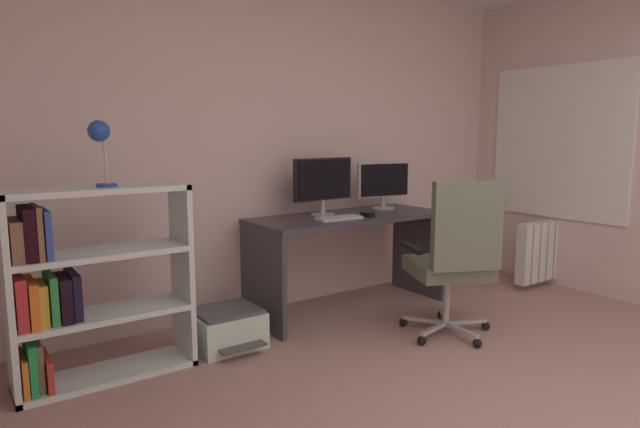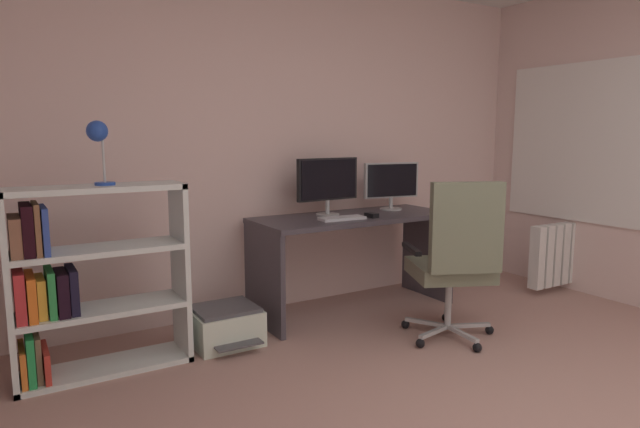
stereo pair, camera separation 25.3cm
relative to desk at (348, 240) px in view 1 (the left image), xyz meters
The scene contains 13 objects.
wall_back 0.92m from the desk, 129.92° to the left, with size 4.67×0.10×2.56m, color beige.
window_pane 2.15m from the desk, 14.18° to the right, with size 0.01×1.20×1.26m, color white.
window_frame 2.15m from the desk, 14.23° to the right, with size 0.02×1.28×1.34m, color white.
desk is the anchor object (origin of this frame).
monitor_main 0.49m from the desk, 149.86° to the left, with size 0.53×0.18×0.44m.
monitor_secondary 0.61m from the desk, 12.67° to the left, with size 0.48×0.18×0.38m.
keyboard 0.31m from the desk, 145.52° to the right, with size 0.34×0.13×0.02m, color silver.
computer_mouse 0.27m from the desk, 72.07° to the right, with size 0.06×0.10×0.03m, color black.
office_chair 0.92m from the desk, 78.34° to the right, with size 0.66×0.68×1.07m.
bookshelf 1.98m from the desk, behind, with size 0.95×0.31×1.08m.
desk_lamp 1.99m from the desk, behind, with size 0.14×0.12×0.36m.
printer 1.20m from the desk, behind, with size 0.42×0.46×0.25m.
radiator 1.95m from the desk, 14.87° to the right, with size 0.74×0.10×0.53m.
Camera 1 is at (-2.18, -0.82, 1.36)m, focal length 30.42 mm.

